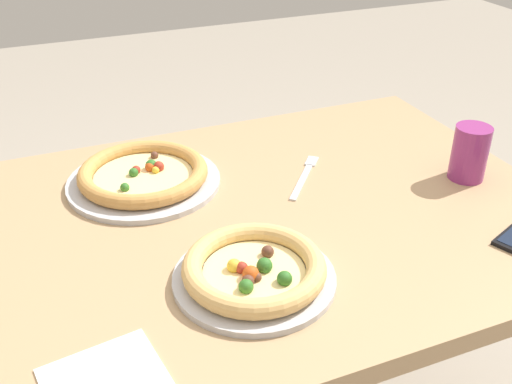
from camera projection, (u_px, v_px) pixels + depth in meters
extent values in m
cube|color=tan|center=(264.00, 221.00, 1.21)|extent=(1.19, 0.86, 0.04)
cylinder|color=#826748|center=(18.00, 318.00, 1.51)|extent=(0.07, 0.07, 0.71)
cylinder|color=#826748|center=(373.00, 230.00, 1.85)|extent=(0.07, 0.07, 0.71)
cylinder|color=#B7B7BC|center=(254.00, 278.00, 1.01)|extent=(0.27, 0.27, 0.01)
cylinder|color=#EFD68C|center=(254.00, 273.00, 1.01)|extent=(0.17, 0.17, 0.01)
torus|color=tan|center=(254.00, 267.00, 1.00)|extent=(0.24, 0.24, 0.03)
sphere|color=brown|center=(257.00, 277.00, 0.98)|extent=(0.02, 0.02, 0.02)
sphere|color=brown|center=(248.00, 281.00, 0.97)|extent=(0.02, 0.02, 0.02)
sphere|color=maroon|center=(242.00, 268.00, 1.00)|extent=(0.02, 0.02, 0.02)
sphere|color=#2D6623|center=(246.00, 287.00, 0.96)|extent=(0.02, 0.02, 0.02)
sphere|color=#2D6623|center=(285.00, 279.00, 0.98)|extent=(0.03, 0.03, 0.03)
sphere|color=#BF4C19|center=(251.00, 274.00, 0.98)|extent=(0.03, 0.03, 0.03)
sphere|color=#2D6623|center=(265.00, 266.00, 1.00)|extent=(0.03, 0.03, 0.03)
sphere|color=brown|center=(268.00, 252.00, 1.04)|extent=(0.02, 0.02, 0.02)
sphere|color=gold|center=(234.00, 266.00, 1.01)|extent=(0.02, 0.02, 0.02)
cylinder|color=#B7B7BC|center=(144.00, 182.00, 1.30)|extent=(0.33, 0.33, 0.01)
cylinder|color=#EFD68C|center=(144.00, 177.00, 1.29)|extent=(0.21, 0.21, 0.01)
torus|color=#C68C47|center=(143.00, 173.00, 1.29)|extent=(0.28, 0.28, 0.03)
sphere|color=#2D6623|center=(134.00, 173.00, 1.29)|extent=(0.02, 0.02, 0.02)
sphere|color=gold|center=(156.00, 170.00, 1.30)|extent=(0.02, 0.02, 0.02)
sphere|color=maroon|center=(159.00, 167.00, 1.31)|extent=(0.02, 0.02, 0.02)
sphere|color=#2D6623|center=(125.00, 187.00, 1.23)|extent=(0.02, 0.02, 0.02)
sphere|color=#BF4C19|center=(150.00, 167.00, 1.31)|extent=(0.02, 0.02, 0.02)
sphere|color=brown|center=(154.00, 155.00, 1.36)|extent=(0.02, 0.02, 0.02)
sphere|color=maroon|center=(136.00, 170.00, 1.30)|extent=(0.02, 0.02, 0.02)
sphere|color=#2D6623|center=(151.00, 165.00, 1.31)|extent=(0.03, 0.03, 0.03)
cylinder|color=#8C2D72|center=(470.00, 153.00, 1.30)|extent=(0.08, 0.08, 0.12)
cube|color=white|center=(106.00, 382.00, 0.83)|extent=(0.18, 0.17, 0.00)
cube|color=silver|center=(302.00, 182.00, 1.31)|extent=(0.11, 0.13, 0.00)
cube|color=silver|center=(312.00, 161.00, 1.39)|extent=(0.05, 0.05, 0.00)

